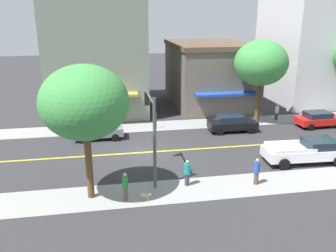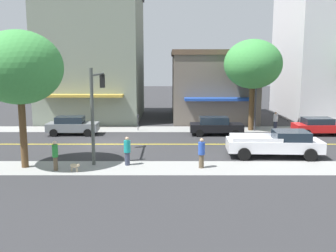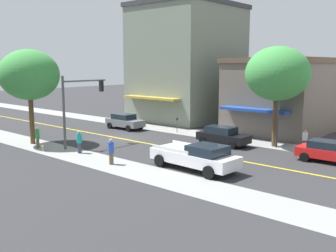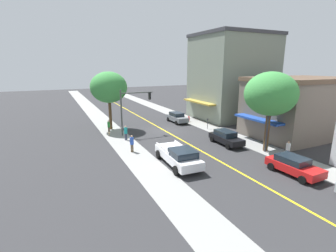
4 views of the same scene
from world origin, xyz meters
name	(u,v)px [view 1 (image 1 of 4)]	position (x,y,z in m)	size (l,w,h in m)	color
ground_plane	(144,152)	(0.00, 0.00, 0.00)	(140.00, 140.00, 0.00)	#2D2D30
sidewalk_left	(136,127)	(-6.52, 0.00, 0.00)	(3.00, 126.00, 0.01)	gray
sidewalk_right	(155,192)	(6.52, 0.00, 0.00)	(3.00, 126.00, 0.01)	gray
road_centerline_stripe	(144,152)	(0.00, 0.00, 0.00)	(0.20, 126.00, 0.00)	yellow
corner_shop_building	(97,48)	(-13.96, -3.45, 6.80)	(12.92, 10.26, 13.59)	gray
pale_office_building	(209,74)	(-13.95, 9.21, 3.62)	(13.09, 8.61, 7.22)	#665B51
brick_apartment_block	(309,40)	(-13.97, 21.50, 7.29)	(11.40, 9.08, 14.55)	silver
street_tree_left_near	(84,103)	(6.39, -3.80, 5.74)	(4.88, 4.88, 7.83)	brown
street_tree_left_far	(261,63)	(-6.07, 11.97, 5.85)	(5.08, 5.08, 8.04)	brown
fire_hydrant	(100,127)	(-5.82, -3.41, 0.43)	(0.44, 0.24, 0.88)	red
parking_meter	(156,119)	(-5.77, 1.84, 0.95)	(0.12, 0.18, 1.46)	#4C4C51
traffic_light_mast	(152,123)	(4.51, 0.10, 3.81)	(4.25, 0.32, 5.73)	#474C47
street_lamp	(264,83)	(-5.76, 12.25, 3.97)	(0.70, 0.36, 6.42)	#38383D
red_sedan_left_curb	(319,119)	(-3.66, 17.17, 0.77)	(2.19, 4.34, 1.46)	red
black_sedan_left_curb	(232,123)	(-3.69, 8.51, 0.80)	(2.01, 4.42, 1.53)	black
grey_sedan_left_curb	(98,130)	(-3.79, -3.54, 0.81)	(1.99, 4.23, 1.55)	slate
white_pickup_truck	(308,151)	(3.86, 11.54, 0.87)	(2.61, 6.06, 1.70)	silver
pedestrian_teal_shirt	(187,172)	(5.93, 2.11, 0.89)	(0.39, 0.39, 1.71)	#33384C
pedestrian_blue_shirt	(257,171)	(6.53, 6.46, 0.91)	(0.39, 0.39, 1.74)	brown
pedestrian_white_shirt	(277,112)	(-6.50, 14.29, 0.82)	(0.40, 0.40, 1.58)	#33384C
pedestrian_green_shirt	(125,186)	(7.09, -1.81, 0.92)	(0.32, 0.32, 1.72)	brown
small_dog	(146,195)	(7.33, -0.67, 0.33)	(0.47, 0.66, 0.51)	#C6B28C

